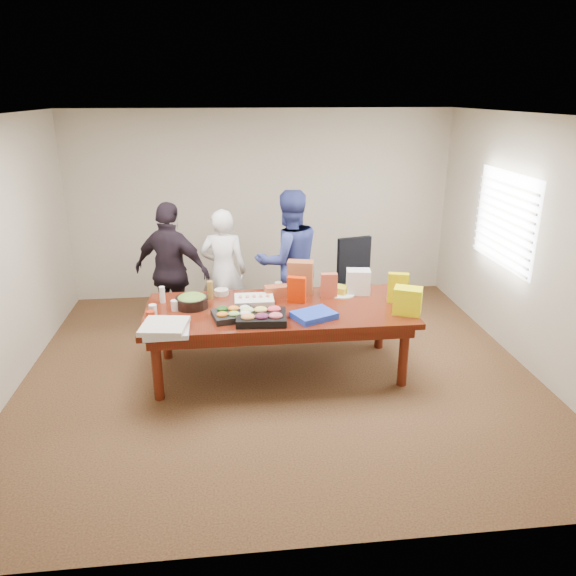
{
  "coord_description": "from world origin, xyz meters",
  "views": [
    {
      "loc": [
        -0.5,
        -5.33,
        2.91
      ],
      "look_at": [
        0.11,
        0.1,
        0.93
      ],
      "focal_mm": 33.92,
      "sensor_mm": 36.0,
      "label": 1
    }
  ],
  "objects": [
    {
      "name": "person_left",
      "position": [
        -1.2,
        1.06,
        0.85
      ],
      "size": [
        1.08,
        0.8,
        1.7
      ],
      "primitive_type": "imported",
      "rotation": [
        0.0,
        0.0,
        2.69
      ],
      "color": "black",
      "rests_on": "floor"
    },
    {
      "name": "pizza_box_lower",
      "position": [
        -1.12,
        -0.51,
        0.77
      ],
      "size": [
        0.43,
        0.43,
        0.05
      ],
      "primitive_type": "cube",
      "rotation": [
        0.0,
        0.0,
        0.03
      ],
      "color": "silver",
      "rests_on": "conference_table"
    },
    {
      "name": "salad_bowl",
      "position": [
        -0.91,
        0.12,
        0.81
      ],
      "size": [
        0.44,
        0.44,
        0.11
      ],
      "primitive_type": "cylinder",
      "rotation": [
        0.0,
        0.0,
        -0.34
      ],
      "color": "black",
      "rests_on": "conference_table"
    },
    {
      "name": "clear_cup_b",
      "position": [
        -1.09,
        0.05,
        0.81
      ],
      "size": [
        0.1,
        0.1,
        0.11
      ],
      "primitive_type": "cylinder",
      "rotation": [
        0.0,
        0.0,
        0.31
      ],
      "color": "white",
      "rests_on": "conference_table"
    },
    {
      "name": "red_cup",
      "position": [
        -1.3,
        -0.24,
        0.81
      ],
      "size": [
        0.09,
        0.09,
        0.11
      ],
      "primitive_type": "cylinder",
      "rotation": [
        0.0,
        0.0,
        0.1
      ],
      "color": "#AC2206",
      "rests_on": "conference_table"
    },
    {
      "name": "wall_front",
      "position": [
        0.0,
        -2.5,
        1.35
      ],
      "size": [
        5.5,
        0.04,
        2.7
      ],
      "primitive_type": "cube",
      "color": "beige",
      "rests_on": "floor"
    },
    {
      "name": "chip_bag_yellow",
      "position": [
        1.3,
        0.03,
        0.91
      ],
      "size": [
        0.23,
        0.14,
        0.33
      ],
      "primitive_type": "cube",
      "rotation": [
        0.0,
        0.0,
        -0.27
      ],
      "color": "#D6C602",
      "rests_on": "conference_table"
    },
    {
      "name": "floor",
      "position": [
        0.0,
        0.0,
        -0.01
      ],
      "size": [
        5.5,
        5.0,
        0.02
      ],
      "primitive_type": "cube",
      "color": "#47301E",
      "rests_on": "ground"
    },
    {
      "name": "wall_back",
      "position": [
        0.0,
        2.5,
        1.35
      ],
      "size": [
        5.5,
        0.04,
        2.7
      ],
      "primitive_type": "cube",
      "color": "beige",
      "rests_on": "floor"
    },
    {
      "name": "dip_bowl_b",
      "position": [
        -0.6,
        0.46,
        0.78
      ],
      "size": [
        0.18,
        0.18,
        0.06
      ],
      "primitive_type": "cylinder",
      "rotation": [
        0.0,
        0.0,
        -0.11
      ],
      "color": "beige",
      "rests_on": "conference_table"
    },
    {
      "name": "conference_table",
      "position": [
        0.0,
        0.0,
        0.38
      ],
      "size": [
        2.8,
        1.2,
        0.75
      ],
      "primitive_type": "cube",
      "color": "#4C1C0F",
      "rests_on": "floor"
    },
    {
      "name": "office_chair",
      "position": [
        1.11,
        1.12,
        0.55
      ],
      "size": [
        0.67,
        0.67,
        1.09
      ],
      "primitive_type": "cube",
      "rotation": [
        0.0,
        0.0,
        0.24
      ],
      "color": "black",
      "rests_on": "floor"
    },
    {
      "name": "kraft_bag",
      "position": [
        0.29,
        0.43,
        0.94
      ],
      "size": [
        0.32,
        0.22,
        0.38
      ],
      "primitive_type": "cube",
      "rotation": [
        0.0,
        0.0,
        -0.21
      ],
      "color": "#95502B",
      "rests_on": "conference_table"
    },
    {
      "name": "chip_bag_blue",
      "position": [
        0.33,
        -0.31,
        0.78
      ],
      "size": [
        0.5,
        0.45,
        0.06
      ],
      "primitive_type": "cube",
      "rotation": [
        0.0,
        0.0,
        0.43
      ],
      "color": "blue",
      "rests_on": "conference_table"
    },
    {
      "name": "mustard_bottle",
      "position": [
        0.19,
        0.38,
        0.84
      ],
      "size": [
        0.08,
        0.08,
        0.18
      ],
      "primitive_type": "cylinder",
      "rotation": [
        0.0,
        0.0,
        -0.31
      ],
      "color": "yellow",
      "rests_on": "conference_table"
    },
    {
      "name": "dressing_bottle",
      "position": [
        -0.72,
        0.34,
        0.85
      ],
      "size": [
        0.07,
        0.07,
        0.21
      ],
      "primitive_type": "cylinder",
      "rotation": [
        0.0,
        0.0,
        0.0
      ],
      "color": "olive",
      "rests_on": "conference_table"
    },
    {
      "name": "window_blinds",
      "position": [
        2.68,
        0.6,
        1.5
      ],
      "size": [
        0.04,
        1.36,
        1.0
      ],
      "primitive_type": "cube",
      "color": "beige",
      "rests_on": "wall_right"
    },
    {
      "name": "chip_bag_red",
      "position": [
        0.21,
        0.14,
        0.89
      ],
      "size": [
        0.21,
        0.14,
        0.29
      ],
      "primitive_type": "cube",
      "rotation": [
        0.0,
        0.0,
        -0.31
      ],
      "color": "red",
      "rests_on": "conference_table"
    },
    {
      "name": "grocery_bag_white",
      "position": [
        0.93,
        0.34,
        0.89
      ],
      "size": [
        0.28,
        0.22,
        0.28
      ],
      "primitive_type": "cube",
      "rotation": [
        0.0,
        0.0,
        -0.14
      ],
      "color": "silver",
      "rests_on": "conference_table"
    },
    {
      "name": "sheet_cake",
      "position": [
        -0.25,
        0.14,
        0.79
      ],
      "size": [
        0.42,
        0.32,
        0.07
      ],
      "primitive_type": "cube",
      "rotation": [
        0.0,
        0.0,
        -0.01
      ],
      "color": "white",
      "rests_on": "conference_table"
    },
    {
      "name": "wall_right",
      "position": [
        2.75,
        0.0,
        1.35
      ],
      "size": [
        0.04,
        5.0,
        2.7
      ],
      "primitive_type": "cube",
      "color": "beige",
      "rests_on": "floor"
    },
    {
      "name": "window_panel",
      "position": [
        2.72,
        0.6,
        1.5
      ],
      "size": [
        0.03,
        1.4,
        1.1
      ],
      "primitive_type": "cube",
      "color": "white",
      "rests_on": "wall_right"
    },
    {
      "name": "fruit_tray",
      "position": [
        -0.21,
        -0.33,
        0.79
      ],
      "size": [
        0.52,
        0.42,
        0.08
      ],
      "primitive_type": "cube",
      "rotation": [
        0.0,
        0.0,
        -0.07
      ],
      "color": "black",
      "rests_on": "conference_table"
    },
    {
      "name": "grocery_bag_yellow",
      "position": [
        1.3,
        -0.31,
        0.89
      ],
      "size": [
        0.33,
        0.29,
        0.28
      ],
      "primitive_type": "cube",
      "rotation": [
        0.0,
        0.0,
        -0.42
      ],
      "color": "#F5F706",
      "rests_on": "conference_table"
    },
    {
      "name": "veggie_tray",
      "position": [
        -0.48,
        -0.23,
        0.78
      ],
      "size": [
        0.48,
        0.41,
        0.06
      ],
      "primitive_type": "cube",
      "rotation": [
        0.0,
        0.0,
        0.21
      ],
      "color": "black",
      "rests_on": "conference_table"
    },
    {
      "name": "chip_bag_orange",
      "position": [
        0.58,
        0.25,
        0.89
      ],
      "size": [
        0.18,
        0.09,
        0.28
      ],
      "primitive_type": "cube",
      "rotation": [
        0.0,
        0.0,
        -0.04
      ],
      "color": "#C05133",
      "rests_on": "conference_table"
    },
    {
      "name": "pizza_box_upper",
      "position": [
        -1.14,
        -0.52,
        0.82
      ],
      "size": [
        0.47,
        0.47,
        0.05
      ],
      "primitive_type": "cube",
      "rotation": [
        0.0,
        0.0,
        -0.14
      ],
      "color": "beige",
      "rests_on": "pizza_box_lower"
    },
    {
      "name": "ranch_bottle",
      "position": [
        -1.24,
        0.29,
        0.84
      ],
      "size": [
        0.06,
        0.06,
        0.18
      ],
      "primitive_type": "cylinder",
      "rotation": [
        0.0,
        0.0,
        0.01
      ],
      "color": "white",
      "rests_on": "conference_table"
    },
    {
      "name": "clear_cup_a",
      "position": [
        -1.3,
        -0.05,
        0.81
      ],
      "size": [
        0.09,
        0.09,
        0.11
      ],
      "primitive_type": "cylinder",
      "rotation": [
        0.0,
        0.0,
        0.16
      ],
      "color": "silver",
      "rests_on": "conference_table"
    },
    {
      "name": "person_right",
      "position": [
        0.24,
        1.16,
        0.9
      ],
      "size": [
        1.02,
        0.88,
        1.8
      ],
      "primitive_type": "imported",
      "rotation": [
        0.0,
        0.0,
        3.4
      ],
      "color": "#323E89",
      "rests_on": "floor"
    },
    {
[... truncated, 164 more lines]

